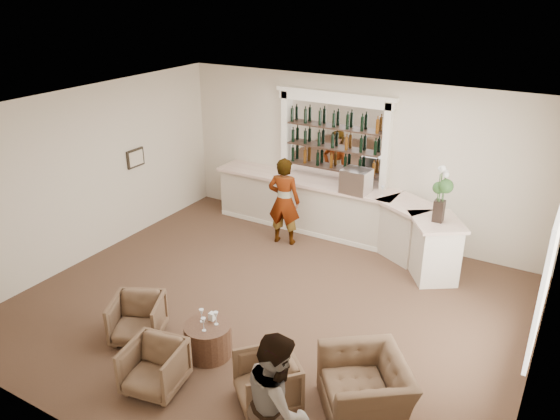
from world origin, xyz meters
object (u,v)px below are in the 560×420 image
Objects in this scene: guest at (278,404)px; armchair_right at (267,381)px; bar_counter at (337,213)px; armchair_center at (154,367)px; armchair_far at (365,388)px; espresso_machine at (356,181)px; flower_vase at (441,190)px; cocktail_table at (208,340)px; sommelier at (284,201)px; armchair_left at (137,319)px.

guest reaches higher than armchair_right.
bar_counter reaches higher than armchair_right.
armchair_center is 2.76m from armchair_far.
flower_vase is (1.81, -0.58, 0.34)m from espresso_machine.
guest reaches higher than cocktail_table.
armchair_far reaches higher than armchair_center.
armchair_far is at bearing 120.35° from sommelier.
flower_vase reaches higher than espresso_machine.
espresso_machine reaches higher than armchair_far.
espresso_machine is at bearing 142.26° from armchair_right.
guest is 2.15m from armchair_center.
guest reaches higher than espresso_machine.
guest is at bearing -93.19° from flower_vase.
sommelier is at bearing -139.12° from bar_counter.
cocktail_table is at bearing -15.63° from armchair_left.
espresso_machine is (0.53, 5.37, 1.04)m from armchair_center.
armchair_far reaches higher than cocktail_table.
flower_vase is at bearing -32.10° from guest.
espresso_machine reaches higher than cocktail_table.
flower_vase is (2.17, 3.85, 1.47)m from cocktail_table.
guest is (2.79, -4.96, -0.03)m from sommelier.
cocktail_table is at bearing 28.56° from guest.
armchair_right is 5.05m from espresso_machine.
guest is at bearing -18.09° from armchair_center.
sommelier is 4.98m from armchair_far.
cocktail_table is at bearing 68.92° from armchair_center.
armchair_right is at bearing -31.43° from armchair_left.
armchair_left is at bearing -168.81° from cocktail_table.
cocktail_table is 0.37× the size of sommelier.
guest is at bearing -32.53° from cocktail_table.
bar_counter reaches higher than cocktail_table.
armchair_left is 0.66× the size of armchair_far.
armchair_center reaches higher than cocktail_table.
flower_vase is at bearing 170.22° from sommelier.
espresso_machine is (0.36, 4.43, 1.13)m from cocktail_table.
bar_counter is 7.50× the size of armchair_right.
armchair_left is 2.43m from armchair_right.
sommelier is at bearing 103.49° from cocktail_table.
cocktail_table is 0.67× the size of flower_vase.
armchair_center is 0.72× the size of flower_vase.
cocktail_table is at bearing -89.36° from bar_counter.
cocktail_table is 0.91× the size of armchair_left.
flower_vase is (0.91, 4.27, 1.37)m from armchair_right.
guest reaches higher than armchair_center.
sommelier reaches higher than armchair_left.
armchair_right is at bearing -101.99° from flower_vase.
espresso_machine is at bearing 166.93° from armchair_far.
flower_vase is (3.33, 4.08, 1.38)m from armchair_left.
flower_vase reaches higher than guest.
flower_vase is at bearing -15.30° from espresso_machine.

